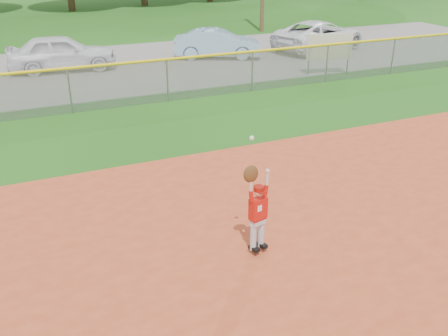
{
  "coord_description": "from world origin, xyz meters",
  "views": [
    {
      "loc": [
        -5.06,
        -6.56,
        5.24
      ],
      "look_at": [
        -1.44,
        1.73,
        1.1
      ],
      "focal_mm": 40.0,
      "sensor_mm": 36.0,
      "label": 1
    }
  ],
  "objects_px": {
    "car_white_b": "(319,35)",
    "car_white_a": "(62,53)",
    "ballplayer": "(257,208)",
    "car_blue": "(218,44)",
    "sponsor_sign": "(329,48)"
  },
  "relations": [
    {
      "from": "car_white_b",
      "to": "car_white_a",
      "type": "bearing_deg",
      "value": 68.79
    },
    {
      "from": "sponsor_sign",
      "to": "ballplayer",
      "type": "xyz_separation_m",
      "value": [
        -8.86,
        -10.71,
        -0.17
      ]
    },
    {
      "from": "car_white_a",
      "to": "car_white_b",
      "type": "xyz_separation_m",
      "value": [
        12.76,
        -0.69,
        -0.03
      ]
    },
    {
      "from": "car_white_b",
      "to": "sponsor_sign",
      "type": "height_order",
      "value": "sponsor_sign"
    },
    {
      "from": "car_white_b",
      "to": "ballplayer",
      "type": "bearing_deg",
      "value": 125.11
    },
    {
      "from": "car_white_a",
      "to": "ballplayer",
      "type": "relative_size",
      "value": 2.03
    },
    {
      "from": "car_blue",
      "to": "sponsor_sign",
      "type": "relative_size",
      "value": 2.19
    },
    {
      "from": "car_blue",
      "to": "ballplayer",
      "type": "height_order",
      "value": "ballplayer"
    },
    {
      "from": "ballplayer",
      "to": "sponsor_sign",
      "type": "bearing_deg",
      "value": 50.41
    },
    {
      "from": "car_white_a",
      "to": "ballplayer",
      "type": "distance_m",
      "value": 16.02
    },
    {
      "from": "car_white_b",
      "to": "sponsor_sign",
      "type": "bearing_deg",
      "value": 132.64
    },
    {
      "from": "car_blue",
      "to": "car_white_b",
      "type": "bearing_deg",
      "value": -69.48
    },
    {
      "from": "sponsor_sign",
      "to": "car_white_a",
      "type": "bearing_deg",
      "value": 152.78
    },
    {
      "from": "car_white_a",
      "to": "car_blue",
      "type": "xyz_separation_m",
      "value": [
        7.21,
        -0.33,
        -0.09
      ]
    },
    {
      "from": "car_blue",
      "to": "ballplayer",
      "type": "distance_m",
      "value": 16.7
    }
  ]
}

